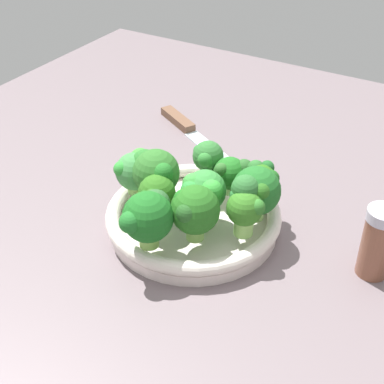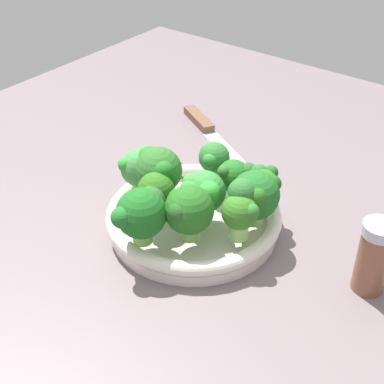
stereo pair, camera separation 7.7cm
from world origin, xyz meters
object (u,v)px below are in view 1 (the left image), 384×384
object	(u,v)px
bowl	(192,220)
pepper_shaker	(378,242)
broccoli_floret_4	(255,191)
broccoli_floret_0	(207,158)
broccoli_floret_6	(148,216)
broccoli_floret_10	(246,208)
broccoli_floret_5	(261,180)
broccoli_floret_8	(156,194)
broccoli_floret_1	(203,191)
broccoli_floret_2	(196,211)
broccoli_floret_7	(135,169)
broccoli_floret_3	(155,171)
knife	(190,131)
broccoli_floret_9	(232,173)

from	to	relation	value
bowl	pepper_shaker	size ratio (longest dim) A/B	2.48
broccoli_floret_4	bowl	bearing A→B (deg)	106.35
broccoli_floret_0	broccoli_floret_6	bearing A→B (deg)	-177.09
broccoli_floret_6	broccoli_floret_10	size ratio (longest dim) A/B	1.20
broccoli_floret_5	broccoli_floret_8	world-z (taller)	broccoli_floret_8
broccoli_floret_1	broccoli_floret_5	xyz separation A→B (cm)	(7.01, -5.39, -0.41)
broccoli_floret_1	broccoli_floret_4	world-z (taller)	broccoli_floret_4
broccoli_floret_2	broccoli_floret_7	distance (cm)	14.20
broccoli_floret_7	pepper_shaker	xyz separation A→B (cm)	(4.51, -34.20, -2.25)
broccoli_floret_6	broccoli_floret_7	size ratio (longest dim) A/B	1.25
pepper_shaker	broccoli_floret_2	bearing A→B (deg)	114.81
broccoli_floret_3	broccoli_floret_5	bearing A→B (deg)	-60.76
pepper_shaker	broccoli_floret_4	bearing A→B (deg)	96.76
broccoli_floret_0	broccoli_floret_1	distance (cm)	8.25
knife	broccoli_floret_1	bearing A→B (deg)	-145.91
broccoli_floret_7	broccoli_floret_9	world-z (taller)	broccoli_floret_7
broccoli_floret_5	broccoli_floret_9	xyz separation A→B (cm)	(-0.21, 4.43, -0.16)
broccoli_floret_4	broccoli_floret_9	size ratio (longest dim) A/B	1.41
broccoli_floret_4	broccoli_floret_10	distance (cm)	3.35
broccoli_floret_1	broccoli_floret_8	world-z (taller)	same
broccoli_floret_10	knife	distance (cm)	35.50
broccoli_floret_2	pepper_shaker	size ratio (longest dim) A/B	0.77
broccoli_floret_6	broccoli_floret_8	bearing A→B (deg)	23.80
broccoli_floret_1	broccoli_floret_2	world-z (taller)	broccoli_floret_2
broccoli_floret_3	broccoli_floret_5	distance (cm)	14.98
broccoli_floret_3	knife	world-z (taller)	broccoli_floret_3
bowl	knife	bearing A→B (deg)	31.20
broccoli_floret_1	broccoli_floret_3	bearing A→B (deg)	92.14
broccoli_floret_7	broccoli_floret_10	size ratio (longest dim) A/B	0.97
broccoli_floret_0	broccoli_floret_8	xyz separation A→B (cm)	(-11.43, 1.48, -0.18)
broccoli_floret_8	pepper_shaker	xyz separation A→B (cm)	(8.37, -27.96, -2.45)
bowl	broccoli_floret_9	distance (cm)	8.90
bowl	broccoli_floret_9	world-z (taller)	broccoli_floret_9
broccoli_floret_0	broccoli_floret_5	bearing A→B (deg)	-92.85
broccoli_floret_1	broccoli_floret_5	world-z (taller)	broccoli_floret_1
broccoli_floret_1	broccoli_floret_3	size ratio (longest dim) A/B	0.83
broccoli_floret_0	knife	world-z (taller)	broccoli_floret_0
broccoli_floret_2	broccoli_floret_8	world-z (taller)	broccoli_floret_2
broccoli_floret_10	broccoli_floret_0	bearing A→B (deg)	51.38
broccoli_floret_2	broccoli_floret_10	world-z (taller)	broccoli_floret_2
broccoli_floret_7	broccoli_floret_8	xyz separation A→B (cm)	(-3.86, -6.24, 0.20)
broccoli_floret_9	bowl	bearing A→B (deg)	158.11
broccoli_floret_3	broccoli_floret_7	xyz separation A→B (cm)	(0.17, 3.61, -0.94)
bowl	broccoli_floret_0	xyz separation A→B (cm)	(7.43, 1.76, 5.85)
broccoli_floret_8	broccoli_floret_10	world-z (taller)	same
broccoli_floret_4	broccoli_floret_6	bearing A→B (deg)	141.84
bowl	broccoli_floret_10	bearing A→B (deg)	-95.72
broccoli_floret_0	broccoli_floret_3	xyz separation A→B (cm)	(-7.74, 4.11, 0.57)
broccoli_floret_2	broccoli_floret_3	size ratio (longest dim) A/B	0.99
broccoli_floret_9	knife	bearing A→B (deg)	44.63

